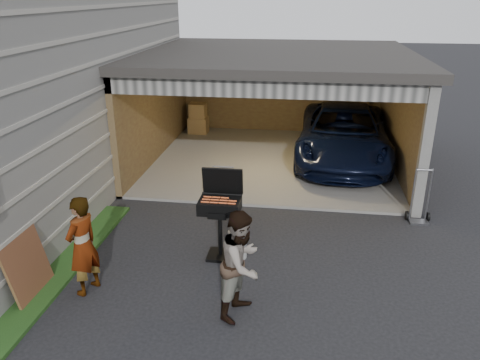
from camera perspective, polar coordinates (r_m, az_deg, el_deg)
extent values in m
plane|color=black|center=(7.11, -6.40, -15.02)|extent=(80.00, 80.00, 0.00)
cube|color=#193814|center=(7.24, -26.85, -16.59)|extent=(0.50, 8.00, 0.06)
cube|color=#605E59|center=(12.73, 4.00, 2.48)|extent=(6.50, 6.00, 0.06)
cube|color=#4B3423|center=(15.21, 4.98, 10.82)|extent=(6.50, 0.15, 2.70)
cube|color=#4B3423|center=(12.56, 18.88, 7.36)|extent=(0.15, 6.00, 2.70)
cube|color=#4B3423|center=(12.96, -10.15, 8.61)|extent=(0.15, 6.00, 2.70)
cube|color=#2D2B28|center=(12.10, 4.35, 14.94)|extent=(6.80, 6.30, 0.20)
cube|color=#474744|center=(9.26, 3.01, 11.07)|extent=(6.50, 0.16, 0.36)
cube|color=beige|center=(10.44, 3.65, 12.85)|extent=(6.00, 2.40, 0.06)
cube|color=#474744|center=(9.78, 21.59, 3.04)|extent=(0.20, 0.18, 2.70)
cube|color=olive|center=(15.10, -5.09, 6.68)|extent=(0.60, 0.50, 0.50)
cube|color=olive|center=(14.98, -5.15, 8.43)|extent=(0.50, 0.45, 0.45)
cube|color=olive|center=(14.71, 14.27, 5.87)|extent=(0.55, 0.50, 0.60)
cube|color=brown|center=(15.11, 15.04, 9.51)|extent=(0.24, 0.43, 2.20)
imported|color=black|center=(12.81, 12.48, 5.27)|extent=(2.59, 5.15, 1.40)
imported|color=#A1B1CA|center=(7.34, -18.64, -7.60)|extent=(0.53, 0.66, 1.57)
imported|color=#45261B|center=(6.52, 0.22, -10.18)|extent=(0.82, 0.93, 1.59)
cube|color=black|center=(8.21, -2.38, -9.13)|extent=(0.44, 0.44, 0.05)
cylinder|color=black|center=(7.99, -2.43, -6.41)|extent=(0.07, 0.07, 0.88)
cube|color=black|center=(7.77, -2.49, -3.15)|extent=(0.69, 0.48, 0.21)
cube|color=#59595B|center=(7.73, -2.50, -2.56)|extent=(0.63, 0.42, 0.02)
cube|color=black|center=(7.91, -2.13, -0.11)|extent=(0.69, 0.12, 0.48)
cylinder|color=#B6B7B2|center=(8.09, -0.33, -7.86)|extent=(0.40, 0.40, 0.48)
cube|color=brown|center=(7.70, -24.51, -9.55)|extent=(0.25, 0.90, 0.99)
cube|color=slate|center=(9.97, 20.93, -4.81)|extent=(0.37, 0.24, 0.04)
cylinder|color=black|center=(9.99, 19.67, -4.11)|extent=(0.05, 0.19, 0.19)
cylinder|color=black|center=(10.10, 21.94, -4.15)|extent=(0.05, 0.19, 0.19)
cylinder|color=slate|center=(9.81, 20.31, -1.62)|extent=(0.03, 0.03, 1.08)
cylinder|color=slate|center=(9.90, 22.04, -1.67)|extent=(0.03, 0.03, 1.08)
cylinder|color=slate|center=(9.67, 21.59, 1.16)|extent=(0.31, 0.04, 0.03)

